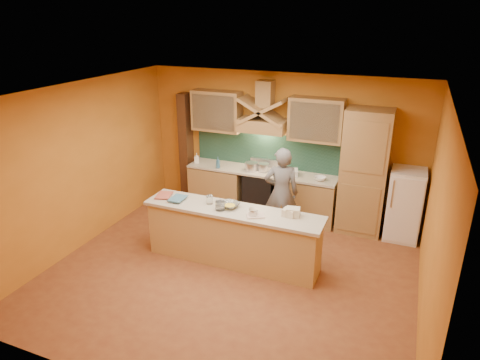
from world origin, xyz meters
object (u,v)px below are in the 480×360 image
at_px(mixing_bowl, 229,205).
at_px(stove, 261,192).
at_px(kitchen_scale, 253,213).
at_px(person, 281,193).
at_px(fridge, 404,205).

bearing_deg(mixing_bowl, stove, 93.98).
bearing_deg(mixing_bowl, kitchen_scale, -18.48).
bearing_deg(person, mixing_bowl, 47.32).
bearing_deg(kitchen_scale, person, 78.19).
xyz_separation_m(kitchen_scale, mixing_bowl, (-0.46, 0.15, -0.01)).
height_order(stove, kitchen_scale, kitchen_scale).
relative_size(person, kitchen_scale, 14.17).
relative_size(stove, mixing_bowl, 2.97).
bearing_deg(person, kitchen_scale, 69.98).
bearing_deg(kitchen_scale, stove, 97.31).
distance_m(stove, person, 1.08).
distance_m(fridge, mixing_bowl, 3.19).
distance_m(kitchen_scale, mixing_bowl, 0.49).
relative_size(person, mixing_bowl, 5.55).
bearing_deg(fridge, stove, 180.00).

